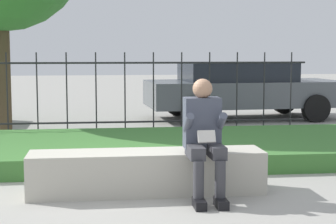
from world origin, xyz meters
TOP-DOWN VIEW (x-y plane):
  - ground_plane at (0.00, 0.00)m, footprint 60.00×60.00m
  - stone_bench at (0.30, 0.00)m, footprint 2.56×0.54m
  - person_seated_reader at (0.87, -0.31)m, footprint 0.42×0.73m
  - grass_berm at (0.00, 2.07)m, footprint 9.03×2.75m
  - iron_fence at (-0.00, 3.80)m, footprint 7.03×0.03m
  - car_parked_right at (3.05, 6.47)m, footprint 4.50×2.21m

SIDE VIEW (x-z plane):
  - ground_plane at x=0.00m, z-range 0.00..0.00m
  - grass_berm at x=0.00m, z-range 0.00..0.25m
  - stone_bench at x=0.30m, z-range -0.03..0.44m
  - person_seated_reader at x=0.87m, z-range 0.06..1.32m
  - car_parked_right at x=3.05m, z-range 0.05..1.34m
  - iron_fence at x=0.00m, z-range 0.03..1.56m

